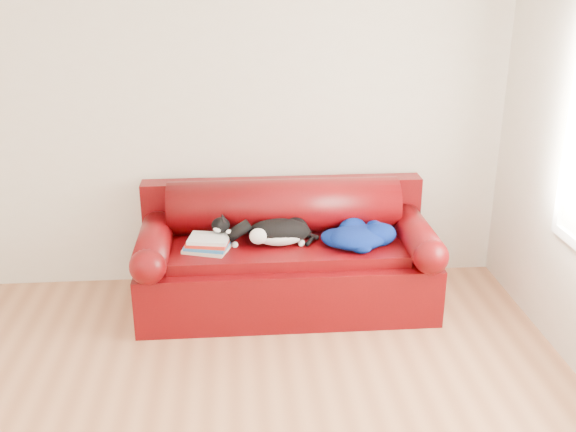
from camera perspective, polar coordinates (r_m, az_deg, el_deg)
The scene contains 6 objects.
room_shell at distance 3.03m, azimuth -5.92°, elevation 7.09°, with size 4.52×4.02×2.61m.
sofa_base at distance 4.93m, azimuth -0.14°, elevation -4.98°, with size 2.10×0.90×0.50m.
sofa_back at distance 5.03m, azimuth -0.36°, elevation -0.65°, with size 2.10×1.01×0.88m.
book_stack at distance 4.69m, azimuth -6.79°, elevation -2.34°, with size 0.35×0.31×0.10m.
cat at distance 4.74m, azimuth -0.79°, elevation -1.42°, with size 0.64×0.38×0.23m.
blanket at distance 4.77m, azimuth 5.98°, elevation -1.64°, with size 0.62×0.51×0.16m.
Camera 1 is at (0.19, -2.93, 2.38)m, focal length 42.00 mm.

